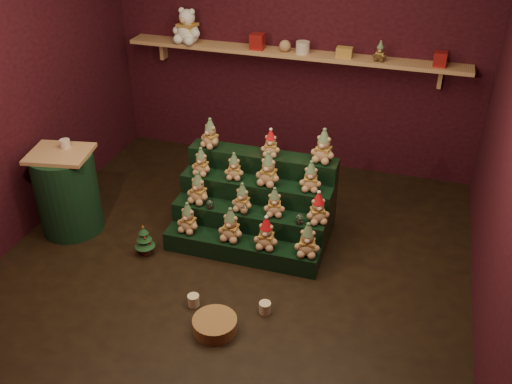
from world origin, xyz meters
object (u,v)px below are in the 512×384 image
(snow_globe_a, at_px, (210,204))
(snow_globe_b, at_px, (244,210))
(mug_right, at_px, (265,308))
(wicker_basket, at_px, (215,325))
(mug_left, at_px, (194,300))
(riser_tier_front, at_px, (241,249))
(brown_bear, at_px, (380,51))
(mini_christmas_tree, at_px, (144,240))
(white_bear, at_px, (187,21))
(side_table, at_px, (67,192))
(snow_globe_c, at_px, (299,219))

(snow_globe_a, distance_m, snow_globe_b, 0.32)
(mug_right, distance_m, wicker_basket, 0.43)
(mug_left, distance_m, wicker_basket, 0.33)
(snow_globe_a, xyz_separation_m, snow_globe_b, (0.32, 0.00, 0.00))
(riser_tier_front, distance_m, snow_globe_a, 0.49)
(snow_globe_b, height_order, brown_bear, brown_bear)
(snow_globe_a, bearing_deg, mini_christmas_tree, -144.46)
(snow_globe_a, relative_size, white_bear, 0.18)
(side_table, bearing_deg, riser_tier_front, -9.30)
(snow_globe_c, distance_m, side_table, 2.17)
(white_bear, distance_m, brown_bear, 2.04)
(riser_tier_front, bearing_deg, mug_right, -56.29)
(mug_left, height_order, wicker_basket, wicker_basket)
(side_table, height_order, brown_bear, brown_bear)
(mug_left, distance_m, white_bear, 3.08)
(side_table, bearing_deg, brown_bear, 25.26)
(snow_globe_c, distance_m, mug_right, 0.85)
(mug_left, xyz_separation_m, mug_right, (0.57, 0.09, -0.00))
(snow_globe_c, xyz_separation_m, mug_left, (-0.64, -0.85, -0.36))
(mug_left, xyz_separation_m, wicker_basket, (0.26, -0.21, 0.01))
(mug_left, height_order, mug_right, same)
(wicker_basket, bearing_deg, snow_globe_c, 70.22)
(side_table, bearing_deg, white_bear, 64.35)
(snow_globe_b, bearing_deg, white_bear, 125.61)
(wicker_basket, bearing_deg, riser_tier_front, 96.23)
(snow_globe_c, relative_size, brown_bear, 0.49)
(snow_globe_b, bearing_deg, brown_bear, 61.87)
(snow_globe_b, xyz_separation_m, mug_right, (0.42, -0.76, -0.36))
(mug_right, bearing_deg, snow_globe_a, 134.16)
(mini_christmas_tree, distance_m, white_bear, 2.46)
(mug_right, xyz_separation_m, white_bear, (-1.59, 2.40, 1.50))
(snow_globe_b, distance_m, mug_right, 0.94)
(snow_globe_b, height_order, side_table, side_table)
(riser_tier_front, bearing_deg, snow_globe_a, 154.75)
(snow_globe_c, bearing_deg, riser_tier_front, -161.59)
(side_table, distance_m, wicker_basket, 2.01)
(side_table, distance_m, white_bear, 2.21)
(snow_globe_b, xyz_separation_m, mug_left, (-0.15, -0.85, -0.36))
(snow_globe_c, relative_size, mug_right, 1.00)
(snow_globe_c, height_order, mini_christmas_tree, snow_globe_c)
(snow_globe_b, relative_size, snow_globe_c, 0.97)
(side_table, bearing_deg, mug_left, -34.02)
(snow_globe_b, relative_size, wicker_basket, 0.27)
(snow_globe_c, height_order, brown_bear, brown_bear)
(snow_globe_c, bearing_deg, mug_left, -126.98)
(snow_globe_b, relative_size, mug_left, 0.96)
(mini_christmas_tree, xyz_separation_m, mug_left, (0.67, -0.50, -0.10))
(white_bear, bearing_deg, snow_globe_c, -34.33)
(mug_right, bearing_deg, snow_globe_c, 84.22)
(mini_christmas_tree, xyz_separation_m, mug_right, (1.24, -0.41, -0.10))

